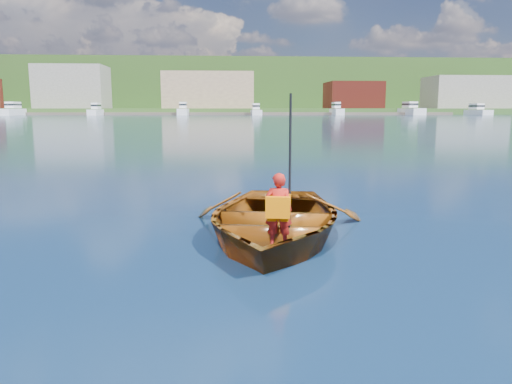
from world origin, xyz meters
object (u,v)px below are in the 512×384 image
(child_paddler, at_px, (279,209))
(marina_yachts, at_px, (265,110))
(dock, at_px, (193,114))
(rowboat, at_px, (273,219))

(child_paddler, distance_m, marina_yachts, 145.31)
(child_paddler, xyz_separation_m, marina_yachts, (12.40, 144.78, 0.73))
(marina_yachts, bearing_deg, dock, 167.93)
(rowboat, bearing_deg, child_paddler, -90.60)
(child_paddler, relative_size, marina_yachts, 0.02)
(dock, xyz_separation_m, marina_yachts, (21.92, -4.69, 0.98))
(rowboat, height_order, marina_yachts, marina_yachts)
(child_paddler, bearing_deg, rowboat, 89.40)
(rowboat, relative_size, child_paddler, 2.24)
(rowboat, distance_m, child_paddler, 0.98)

